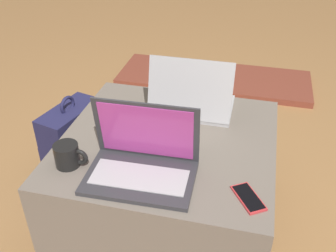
# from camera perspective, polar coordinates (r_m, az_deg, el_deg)

# --- Properties ---
(ground_plane) EXTENTS (14.00, 14.00, 0.00)m
(ground_plane) POSITION_cam_1_polar(r_m,az_deg,el_deg) (1.84, -0.00, -13.38)
(ground_plane) COLOR #9E7042
(ottoman) EXTENTS (0.83, 0.80, 0.45)m
(ottoman) POSITION_cam_1_polar(r_m,az_deg,el_deg) (1.68, -0.00, -8.11)
(ottoman) COLOR #3D3832
(ottoman) RESTS_ON ground_plane
(laptop_near) EXTENTS (0.38, 0.26, 0.25)m
(laptop_near) POSITION_cam_1_polar(r_m,az_deg,el_deg) (1.35, -3.77, -5.12)
(laptop_near) COLOR #333338
(laptop_near) RESTS_ON ottoman
(laptop_far) EXTENTS (0.35, 0.26, 0.26)m
(laptop_far) POSITION_cam_1_polar(r_m,az_deg,el_deg) (1.69, 3.48, 3.71)
(laptop_far) COLOR #B7B7BC
(laptop_far) RESTS_ON ottoman
(cell_phone) EXTENTS (0.13, 0.15, 0.01)m
(cell_phone) POSITION_cam_1_polar(r_m,az_deg,el_deg) (1.31, 11.58, -10.18)
(cell_phone) COLOR red
(cell_phone) RESTS_ON ottoman
(backpack) EXTENTS (0.25, 0.34, 0.46)m
(backpack) POSITION_cam_1_polar(r_m,az_deg,el_deg) (2.01, -13.72, -2.53)
(backpack) COLOR #23234C
(backpack) RESTS_ON ground_plane
(coffee_mug) EXTENTS (0.12, 0.09, 0.09)m
(coffee_mug) POSITION_cam_1_polar(r_m,az_deg,el_deg) (1.43, -14.32, -4.13)
(coffee_mug) COLOR black
(coffee_mug) RESTS_ON ottoman
(fireplace_hearth) EXTENTS (1.40, 0.50, 0.04)m
(fireplace_hearth) POSITION_cam_1_polar(r_m,az_deg,el_deg) (2.97, 6.63, 6.89)
(fireplace_hearth) COLOR brown
(fireplace_hearth) RESTS_ON ground_plane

